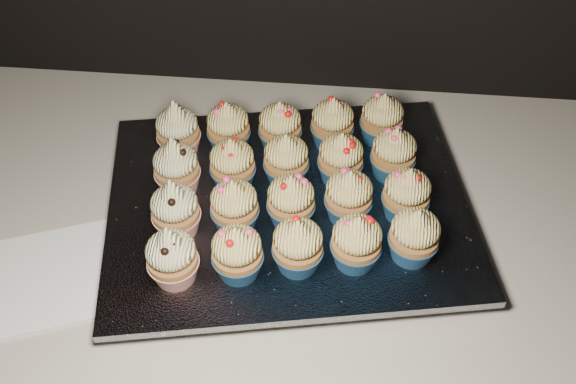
# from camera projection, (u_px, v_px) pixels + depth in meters

# --- Properties ---
(cabinet) EXTENTS (2.40, 0.60, 0.86)m
(cabinet) POSITION_uv_depth(u_px,v_px,m) (264.00, 371.00, 1.25)
(cabinet) COLOR black
(cabinet) RESTS_ON ground
(worktop) EXTENTS (2.44, 0.64, 0.04)m
(worktop) POSITION_uv_depth(u_px,v_px,m) (256.00, 221.00, 0.92)
(worktop) COLOR beige
(worktop) RESTS_ON cabinet
(napkin) EXTENTS (0.20, 0.20, 0.00)m
(napkin) POSITION_uv_depth(u_px,v_px,m) (51.00, 277.00, 0.83)
(napkin) COLOR white
(napkin) RESTS_ON worktop
(baking_tray) EXTENTS (0.51, 0.42, 0.02)m
(baking_tray) POSITION_uv_depth(u_px,v_px,m) (288.00, 211.00, 0.89)
(baking_tray) COLOR black
(baking_tray) RESTS_ON worktop
(foil_lining) EXTENTS (0.55, 0.47, 0.01)m
(foil_lining) POSITION_uv_depth(u_px,v_px,m) (288.00, 203.00, 0.88)
(foil_lining) COLOR silver
(foil_lining) RESTS_ON baking_tray
(cupcake_0) EXTENTS (0.06, 0.06, 0.10)m
(cupcake_0) POSITION_uv_depth(u_px,v_px,m) (172.00, 257.00, 0.76)
(cupcake_0) COLOR #B12118
(cupcake_0) RESTS_ON foil_lining
(cupcake_1) EXTENTS (0.06, 0.06, 0.08)m
(cupcake_1) POSITION_uv_depth(u_px,v_px,m) (237.00, 253.00, 0.77)
(cupcake_1) COLOR navy
(cupcake_1) RESTS_ON foil_lining
(cupcake_2) EXTENTS (0.06, 0.06, 0.08)m
(cupcake_2) POSITION_uv_depth(u_px,v_px,m) (298.00, 246.00, 0.78)
(cupcake_2) COLOR navy
(cupcake_2) RESTS_ON foil_lining
(cupcake_3) EXTENTS (0.06, 0.06, 0.08)m
(cupcake_3) POSITION_uv_depth(u_px,v_px,m) (356.00, 242.00, 0.78)
(cupcake_3) COLOR navy
(cupcake_3) RESTS_ON foil_lining
(cupcake_4) EXTENTS (0.06, 0.06, 0.08)m
(cupcake_4) POSITION_uv_depth(u_px,v_px,m) (414.00, 236.00, 0.79)
(cupcake_4) COLOR navy
(cupcake_4) RESTS_ON foil_lining
(cupcake_5) EXTENTS (0.06, 0.06, 0.10)m
(cupcake_5) POSITION_uv_depth(u_px,v_px,m) (175.00, 210.00, 0.81)
(cupcake_5) COLOR #B12118
(cupcake_5) RESTS_ON foil_lining
(cupcake_6) EXTENTS (0.06, 0.06, 0.08)m
(cupcake_6) POSITION_uv_depth(u_px,v_px,m) (234.00, 206.00, 0.82)
(cupcake_6) COLOR navy
(cupcake_6) RESTS_ON foil_lining
(cupcake_7) EXTENTS (0.06, 0.06, 0.08)m
(cupcake_7) POSITION_uv_depth(u_px,v_px,m) (291.00, 201.00, 0.83)
(cupcake_7) COLOR navy
(cupcake_7) RESTS_ON foil_lining
(cupcake_8) EXTENTS (0.06, 0.06, 0.08)m
(cupcake_8) POSITION_uv_depth(u_px,v_px,m) (349.00, 196.00, 0.83)
(cupcake_8) COLOR navy
(cupcake_8) RESTS_ON foil_lining
(cupcake_9) EXTENTS (0.06, 0.06, 0.08)m
(cupcake_9) POSITION_uv_depth(u_px,v_px,m) (406.00, 195.00, 0.83)
(cupcake_9) COLOR navy
(cupcake_9) RESTS_ON foil_lining
(cupcake_10) EXTENTS (0.06, 0.06, 0.10)m
(cupcake_10) POSITION_uv_depth(u_px,v_px,m) (176.00, 167.00, 0.86)
(cupcake_10) COLOR #B12118
(cupcake_10) RESTS_ON foil_lining
(cupcake_11) EXTENTS (0.06, 0.06, 0.08)m
(cupcake_11) POSITION_uv_depth(u_px,v_px,m) (232.00, 165.00, 0.87)
(cupcake_11) COLOR navy
(cupcake_11) RESTS_ON foil_lining
(cupcake_12) EXTENTS (0.06, 0.06, 0.08)m
(cupcake_12) POSITION_uv_depth(u_px,v_px,m) (286.00, 160.00, 0.88)
(cupcake_12) COLOR navy
(cupcake_12) RESTS_ON foil_lining
(cupcake_13) EXTENTS (0.06, 0.06, 0.08)m
(cupcake_13) POSITION_uv_depth(u_px,v_px,m) (341.00, 159.00, 0.88)
(cupcake_13) COLOR navy
(cupcake_13) RESTS_ON foil_lining
(cupcake_14) EXTENTS (0.06, 0.06, 0.08)m
(cupcake_14) POSITION_uv_depth(u_px,v_px,m) (394.00, 154.00, 0.89)
(cupcake_14) COLOR navy
(cupcake_14) RESTS_ON foil_lining
(cupcake_15) EXTENTS (0.06, 0.06, 0.10)m
(cupcake_15) POSITION_uv_depth(u_px,v_px,m) (178.00, 130.00, 0.92)
(cupcake_15) COLOR #B12118
(cupcake_15) RESTS_ON foil_lining
(cupcake_16) EXTENTS (0.06, 0.06, 0.08)m
(cupcake_16) POSITION_uv_depth(u_px,v_px,m) (228.00, 128.00, 0.92)
(cupcake_16) COLOR navy
(cupcake_16) RESTS_ON foil_lining
(cupcake_17) EXTENTS (0.06, 0.06, 0.08)m
(cupcake_17) POSITION_uv_depth(u_px,v_px,m) (280.00, 127.00, 0.92)
(cupcake_17) COLOR navy
(cupcake_17) RESTS_ON foil_lining
(cupcake_18) EXTENTS (0.06, 0.06, 0.08)m
(cupcake_18) POSITION_uv_depth(u_px,v_px,m) (332.00, 123.00, 0.93)
(cupcake_18) COLOR navy
(cupcake_18) RESTS_ON foil_lining
(cupcake_19) EXTENTS (0.06, 0.06, 0.08)m
(cupcake_19) POSITION_uv_depth(u_px,v_px,m) (382.00, 119.00, 0.94)
(cupcake_19) COLOR navy
(cupcake_19) RESTS_ON foil_lining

